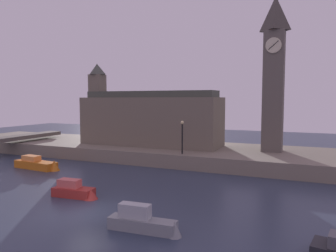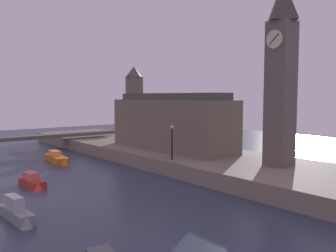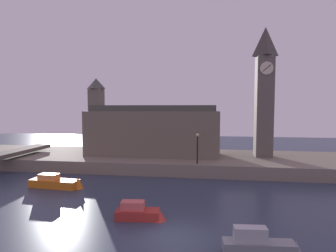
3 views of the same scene
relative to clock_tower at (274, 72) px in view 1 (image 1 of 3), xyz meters
The scene contains 8 objects.
ground_plane 24.92m from the clock_tower, 113.85° to the right, with size 120.00×120.00×0.00m, color #2D384C.
far_embankment 13.21m from the clock_tower, behind, with size 70.00×12.00×1.50m, color slate.
clock_tower is the anchor object (origin of this frame).
parliament_hall 16.01m from the clock_tower, behind, with size 17.85×5.36×10.50m.
streetlamp 12.12m from the clock_tower, 145.26° to the right, with size 0.36×0.36×3.50m.
boat_dinghy_red 24.04m from the clock_tower, 122.93° to the right, with size 3.73×1.49×1.29m.
boat_cruiser_grey 24.42m from the clock_tower, 101.05° to the right, with size 4.34×1.22×1.57m.
boat_patrol_orange 26.84m from the clock_tower, 150.84° to the right, with size 5.73×1.81×1.52m.
Camera 1 is at (12.89, -16.46, 7.20)m, focal length 34.65 mm.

